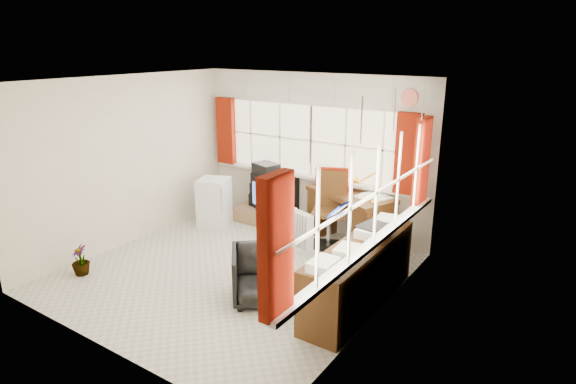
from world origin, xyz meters
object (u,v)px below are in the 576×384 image
Objects in this scene: desk at (350,215)px; mini_fridge at (214,202)px; radiator at (301,236)px; credenza at (359,273)px; office_chair at (262,275)px; desk_lamp at (376,181)px; tv_bench at (274,218)px; crt_tv at (275,193)px; task_chair at (330,206)px.

mini_fridge is at bearing -163.86° from desk.
credenza is at bearing -32.56° from radiator.
office_chair is at bearing -150.78° from credenza.
tv_bench is at bearing 174.91° from desk_lamp.
radiator is 1.80m from mini_fridge.
credenza is 2.85m from crt_tv.
credenza is at bearing -17.34° from mini_fridge.
credenza is 2.56× the size of crt_tv.
task_chair reaches higher than credenza.
tv_bench is at bearing 144.78° from radiator.
crt_tv is at bearing 179.04° from desk.
office_chair is at bearing -106.48° from desk_lamp.
tv_bench is at bearing 146.30° from credenza.
radiator is at bearing 147.44° from credenza.
task_chair reaches higher than radiator.
desk_lamp is 1.34m from radiator.
desk is 0.87m from desk_lamp.
desk is 1.85m from credenza.
credenza is 2.75m from tv_bench.
credenza is at bearing -34.76° from crt_tv.
desk_lamp reaches higher than tv_bench.
crt_tv is (-0.06, 0.10, 0.40)m from tv_bench.
crt_tv is (-1.91, 0.27, -0.58)m from desk_lamp.
desk is at bearing 63.04° from radiator.
radiator is (-0.32, 1.39, -0.07)m from office_chair.
task_chair is at bearing 54.21° from office_chair.
radiator is 0.31× the size of credenza.
desk is 0.75× the size of credenza.
tv_bench is at bearing 169.72° from task_chair.
task_chair is at bearing 9.63° from mini_fridge.
mini_fridge is at bearing -139.55° from crt_tv.
desk is 1.93× the size of crt_tv.
desk_lamp is 0.23× the size of credenza.
desk_lamp reaches higher than office_chair.
tv_bench is (-2.28, 1.52, -0.27)m from credenza.
desk is 1.41m from crt_tv.
credenza is (1.31, -0.84, 0.14)m from radiator.
office_chair is at bearing -35.78° from mini_fridge.
desk_lamp is (0.50, -0.25, 0.67)m from desk.
task_chair reaches higher than desk.
office_chair is at bearing -76.93° from radiator.
desk_lamp is 0.84m from task_chair.
credenza is at bearing -10.25° from office_chair.
credenza reaches higher than office_chair.
desk_lamp is 0.66× the size of office_chair.
desk_lamp is at bearing 3.89° from task_chair.
radiator is 1.19m from tv_bench.
crt_tv is (-1.23, 0.32, -0.10)m from task_chair.
desk is 0.39m from task_chair.
task_chair reaches higher than office_chair.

